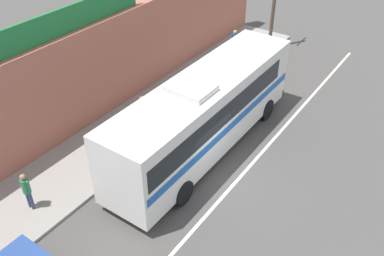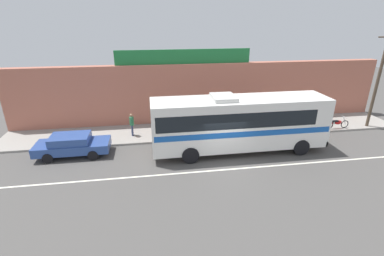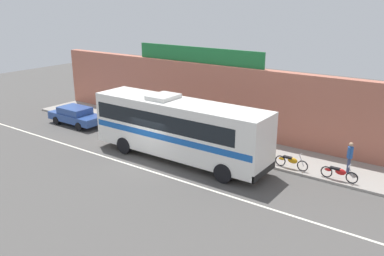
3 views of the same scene
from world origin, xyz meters
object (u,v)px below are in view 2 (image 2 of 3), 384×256
parked_car (72,145)px  pedestrian_by_curb (330,111)px  motorcycle_red (306,125)px  motorcycle_orange (337,123)px  pedestrian_far_left (220,118)px  intercity_bus (238,121)px  pedestrian_far_right (132,123)px  utility_pole (378,78)px

parked_car → pedestrian_by_curb: (19.30, 2.62, 0.41)m
motorcycle_red → pedestrian_by_curb: pedestrian_by_curb is taller
motorcycle_orange → pedestrian_far_left: pedestrian_far_left is taller
intercity_bus → motorcycle_orange: bearing=14.5°
parked_car → motorcycle_orange: size_ratio=2.36×
intercity_bus → pedestrian_far_right: intercity_bus is taller
parked_car → utility_pole: utility_pole is taller
intercity_bus → utility_pole: size_ratio=1.51×
motorcycle_orange → pedestrian_far_left: size_ratio=1.15×
utility_pole → pedestrian_by_curb: utility_pole is taller
parked_car → pedestrian_far_left: bearing=12.9°
utility_pole → pedestrian_far_right: (-18.31, 0.91, -2.83)m
parked_car → motorcycle_orange: bearing=3.9°
pedestrian_by_curb → motorcycle_red: bearing=-154.5°
intercity_bus → utility_pole: (11.46, 2.38, 1.88)m
parked_car → utility_pole: (21.90, 1.42, 3.20)m
intercity_bus → utility_pole: bearing=11.7°
parked_car → pedestrian_by_curb: size_ratio=2.61×
intercity_bus → pedestrian_by_curb: 9.59m
parked_car → motorcycle_red: size_ratio=2.36×
utility_pole → motorcycle_orange: 4.36m
pedestrian_by_curb → pedestrian_far_left: pedestrian_by_curb is taller
parked_car → pedestrian_far_right: size_ratio=2.69×
utility_pole → pedestrian_by_curb: (-2.60, 1.20, -2.80)m
pedestrian_by_curb → pedestrian_far_left: size_ratio=1.03×
utility_pole → pedestrian_far_left: size_ratio=4.41×
intercity_bus → motorcycle_red: bearing=20.4°
pedestrian_far_right → motorcycle_orange: bearing=-3.8°
utility_pole → motorcycle_red: size_ratio=3.85×
intercity_bus → pedestrian_by_curb: bearing=22.0°
pedestrian_by_curb → pedestrian_far_left: 9.18m
utility_pole → pedestrian_far_left: bearing=175.6°
parked_car → pedestrian_far_left: size_ratio=2.71×
intercity_bus → utility_pole: 11.85m
pedestrian_far_right → pedestrian_by_curb: size_ratio=0.97×
motorcycle_orange → motorcycle_red: 2.59m
motorcycle_red → pedestrian_far_right: (-12.96, 1.02, 0.54)m
motorcycle_red → pedestrian_far_left: bearing=171.1°
motorcycle_orange → motorcycle_red: same height
motorcycle_orange → motorcycle_red: (-2.59, 0.01, 0.00)m
motorcycle_red → pedestrian_by_curb: size_ratio=1.11×
utility_pole → parked_car: bearing=-176.3°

